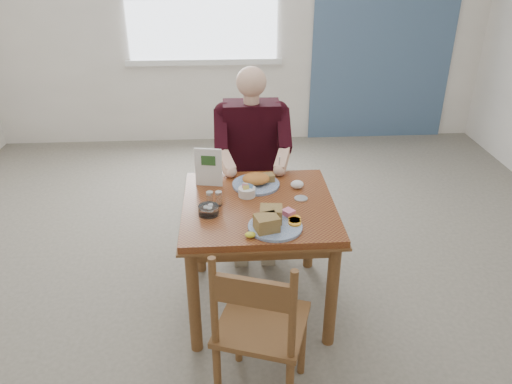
{
  "coord_description": "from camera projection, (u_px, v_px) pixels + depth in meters",
  "views": [
    {
      "loc": [
        -0.18,
        -2.6,
        2.18
      ],
      "look_at": [
        -0.02,
        0.0,
        0.83
      ],
      "focal_mm": 35.0,
      "sensor_mm": 36.0,
      "label": 1
    }
  ],
  "objects": [
    {
      "name": "shakers",
      "position": [
        214.0,
        198.0,
        2.93
      ],
      "size": [
        0.09,
        0.04,
        0.09
      ],
      "color": "white",
      "rests_on": "table"
    },
    {
      "name": "diner",
      "position": [
        252.0,
        148.0,
        3.57
      ],
      "size": [
        0.53,
        0.56,
        1.39
      ],
      "color": "gray",
      "rests_on": "chair_far"
    },
    {
      "name": "chair_far",
      "position": [
        252.0,
        184.0,
        3.8
      ],
      "size": [
        0.42,
        0.42,
        0.95
      ],
      "color": "brown",
      "rests_on": "ground"
    },
    {
      "name": "caddy",
      "position": [
        247.0,
        192.0,
        3.04
      ],
      "size": [
        0.14,
        0.14,
        0.08
      ],
      "color": "white",
      "rests_on": "table"
    },
    {
      "name": "creamer",
      "position": [
        209.0,
        210.0,
        2.84
      ],
      "size": [
        0.15,
        0.15,
        0.05
      ],
      "color": "white",
      "rests_on": "table"
    },
    {
      "name": "menu",
      "position": [
        208.0,
        167.0,
        3.12
      ],
      "size": [
        0.17,
        0.05,
        0.25
      ],
      "color": "white",
      "rests_on": "table"
    },
    {
      "name": "floor",
      "position": [
        258.0,
        302.0,
        3.32
      ],
      "size": [
        6.0,
        6.0,
        0.0
      ],
      "primitive_type": "plane",
      "color": "#625C4F",
      "rests_on": "ground"
    },
    {
      "name": "napkin",
      "position": [
        297.0,
        184.0,
        3.14
      ],
      "size": [
        0.1,
        0.09,
        0.05
      ],
      "primitive_type": "ellipsoid",
      "rotation": [
        0.0,
        0.0,
        -0.26
      ],
      "color": "white",
      "rests_on": "table"
    },
    {
      "name": "metal_dish",
      "position": [
        301.0,
        199.0,
        3.01
      ],
      "size": [
        0.1,
        0.1,
        0.01
      ],
      "primitive_type": "cylinder",
      "rotation": [
        0.0,
        0.0,
        0.26
      ],
      "color": "silver",
      "rests_on": "table"
    },
    {
      "name": "far_plate",
      "position": [
        257.0,
        181.0,
        3.17
      ],
      "size": [
        0.34,
        0.34,
        0.08
      ],
      "color": "white",
      "rests_on": "table"
    },
    {
      "name": "accent_panel",
      "position": [
        387.0,
        15.0,
        5.4
      ],
      "size": [
        1.6,
        0.02,
        2.8
      ],
      "primitive_type": "cube",
      "color": "#456081",
      "rests_on": "ground"
    },
    {
      "name": "near_plate",
      "position": [
        273.0,
        222.0,
        2.71
      ],
      "size": [
        0.33,
        0.33,
        0.1
      ],
      "color": "white",
      "rests_on": "table"
    },
    {
      "name": "chair_near",
      "position": [
        260.0,
        328.0,
        2.41
      ],
      "size": [
        0.53,
        0.53,
        0.95
      ],
      "color": "brown",
      "rests_on": "ground"
    },
    {
      "name": "lemon_wedge",
      "position": [
        250.0,
        235.0,
        2.63
      ],
      "size": [
        0.07,
        0.06,
        0.03
      ],
      "primitive_type": "ellipsoid",
      "rotation": [
        0.0,
        0.0,
        -0.42
      ],
      "color": "yellow",
      "rests_on": "table"
    },
    {
      "name": "table",
      "position": [
        259.0,
        219.0,
        3.02
      ],
      "size": [
        0.92,
        0.92,
        0.75
      ],
      "color": "brown",
      "rests_on": "ground"
    },
    {
      "name": "wall_back",
      "position": [
        240.0,
        16.0,
        5.33
      ],
      "size": [
        5.5,
        0.0,
        5.5
      ],
      "primitive_type": "plane",
      "rotation": [
        1.57,
        0.0,
        0.0
      ],
      "color": "white",
      "rests_on": "ground"
    }
  ]
}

